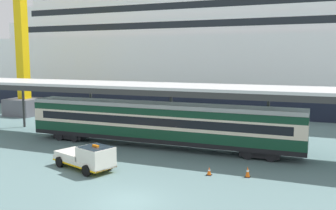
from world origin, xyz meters
TOP-DOWN VIEW (x-y plane):
  - ground_plane at (0.00, 0.00)m, footprint 400.00×400.00m
  - platform_canopy at (-3.62, 13.03)m, footprint 47.05×6.40m
  - train_carriage at (-3.62, 12.62)m, footprint 25.90×2.81m
  - service_truck at (-5.59, 4.29)m, footprint 5.58×3.62m
  - traffic_cone_near at (5.61, 6.98)m, footprint 0.36×0.36m
  - traffic_cone_mid at (3.02, 6.42)m, footprint 0.36×0.36m

SIDE VIEW (x-z plane):
  - ground_plane at x=0.00m, z-range 0.00..0.00m
  - traffic_cone_mid at x=3.02m, z-range -0.01..0.61m
  - traffic_cone_near at x=5.61m, z-range -0.01..0.78m
  - service_truck at x=-5.59m, z-range -0.02..2.00m
  - train_carriage at x=-3.62m, z-range 0.26..4.37m
  - platform_canopy at x=-3.62m, z-range 2.66..8.42m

